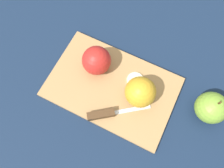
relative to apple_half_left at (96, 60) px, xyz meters
The scene contains 7 objects.
ground_plane 0.10m from the apple_half_left, 24.99° to the right, with size 4.00×4.00×0.00m, color #14233D.
cutting_board 0.09m from the apple_half_left, 24.99° to the right, with size 0.40×0.27×0.02m.
apple_half_left is the anchor object (origin of this frame).
apple_half_right 0.16m from the apple_half_left, ahead, with size 0.09×0.09×0.09m.
knife 0.16m from the apple_half_left, 51.43° to the right, with size 0.15×0.13×0.02m.
apple_slice 0.13m from the apple_half_left, ahead, with size 0.05×0.05×0.01m.
apple_whole 0.35m from the apple_half_left, ahead, with size 0.09×0.09×0.10m.
Camera 1 is at (0.11, -0.19, 0.64)m, focal length 35.00 mm.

